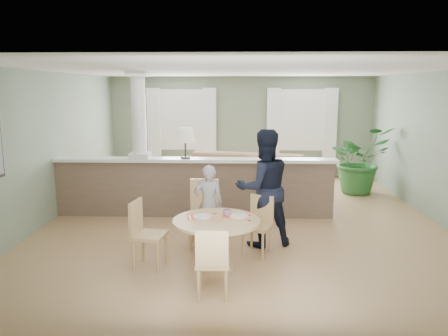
{
  "coord_description": "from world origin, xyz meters",
  "views": [
    {
      "loc": [
        -0.04,
        -7.78,
        2.4
      ],
      "look_at": [
        -0.29,
        -1.0,
        1.15
      ],
      "focal_mm": 35.0,
      "sensor_mm": 36.0,
      "label": 1
    }
  ],
  "objects_px": {
    "dining_table": "(217,230)",
    "man_person": "(264,188)",
    "houseplant": "(359,160)",
    "chair_far_man": "(259,222)",
    "chair_side": "(144,231)",
    "chair_near": "(212,260)",
    "sofa": "(242,177)",
    "child_person": "(209,204)",
    "chair_far_boy": "(204,210)"
  },
  "relations": [
    {
      "from": "dining_table",
      "to": "man_person",
      "type": "bearing_deg",
      "value": 55.91
    },
    {
      "from": "houseplant",
      "to": "chair_far_man",
      "type": "height_order",
      "value": "houseplant"
    },
    {
      "from": "dining_table",
      "to": "man_person",
      "type": "xyz_separation_m",
      "value": [
        0.66,
        0.98,
        0.34
      ]
    },
    {
      "from": "chair_side",
      "to": "man_person",
      "type": "xyz_separation_m",
      "value": [
        1.65,
        0.91,
        0.39
      ]
    },
    {
      "from": "chair_near",
      "to": "chair_side",
      "type": "height_order",
      "value": "chair_side"
    },
    {
      "from": "houseplant",
      "to": "man_person",
      "type": "distance_m",
      "value": 4.24
    },
    {
      "from": "sofa",
      "to": "child_person",
      "type": "xyz_separation_m",
      "value": [
        -0.53,
        -2.76,
        0.14
      ]
    },
    {
      "from": "houseplant",
      "to": "chair_far_man",
      "type": "distance_m",
      "value": 4.57
    },
    {
      "from": "chair_near",
      "to": "chair_side",
      "type": "distance_m",
      "value": 1.32
    },
    {
      "from": "chair_near",
      "to": "chair_side",
      "type": "xyz_separation_m",
      "value": [
        -0.97,
        0.89,
        0.03
      ]
    },
    {
      "from": "chair_far_man",
      "to": "chair_near",
      "type": "xyz_separation_m",
      "value": [
        -0.59,
        -1.47,
        0.0
      ]
    },
    {
      "from": "houseplant",
      "to": "chair_side",
      "type": "relative_size",
      "value": 1.68
    },
    {
      "from": "sofa",
      "to": "chair_far_man",
      "type": "bearing_deg",
      "value": -72.61
    },
    {
      "from": "child_person",
      "to": "man_person",
      "type": "xyz_separation_m",
      "value": [
        0.84,
        -0.05,
        0.28
      ]
    },
    {
      "from": "chair_near",
      "to": "man_person",
      "type": "distance_m",
      "value": 1.97
    },
    {
      "from": "chair_far_boy",
      "to": "man_person",
      "type": "bearing_deg",
      "value": 2.51
    },
    {
      "from": "chair_side",
      "to": "child_person",
      "type": "distance_m",
      "value": 1.26
    },
    {
      "from": "chair_side",
      "to": "chair_near",
      "type": "bearing_deg",
      "value": -122.97
    },
    {
      "from": "chair_far_boy",
      "to": "man_person",
      "type": "xyz_separation_m",
      "value": [
        0.91,
        0.05,
        0.34
      ]
    },
    {
      "from": "chair_side",
      "to": "chair_far_boy",
      "type": "bearing_deg",
      "value": -31.08
    },
    {
      "from": "chair_near",
      "to": "sofa",
      "type": "bearing_deg",
      "value": -95.25
    },
    {
      "from": "dining_table",
      "to": "chair_far_man",
      "type": "relative_size",
      "value": 1.36
    },
    {
      "from": "chair_far_man",
      "to": "chair_side",
      "type": "relative_size",
      "value": 0.92
    },
    {
      "from": "dining_table",
      "to": "man_person",
      "type": "height_order",
      "value": "man_person"
    },
    {
      "from": "chair_far_boy",
      "to": "chair_near",
      "type": "distance_m",
      "value": 1.77
    },
    {
      "from": "houseplant",
      "to": "man_person",
      "type": "height_order",
      "value": "man_person"
    },
    {
      "from": "sofa",
      "to": "houseplant",
      "type": "xyz_separation_m",
      "value": [
        2.69,
        0.69,
        0.29
      ]
    },
    {
      "from": "dining_table",
      "to": "chair_side",
      "type": "relative_size",
      "value": 1.26
    },
    {
      "from": "chair_far_boy",
      "to": "chair_far_man",
      "type": "distance_m",
      "value": 0.88
    },
    {
      "from": "dining_table",
      "to": "chair_far_boy",
      "type": "height_order",
      "value": "chair_far_boy"
    },
    {
      "from": "chair_near",
      "to": "chair_far_man",
      "type": "bearing_deg",
      "value": -112.87
    },
    {
      "from": "dining_table",
      "to": "chair_far_boy",
      "type": "bearing_deg",
      "value": 104.88
    },
    {
      "from": "houseplant",
      "to": "chair_side",
      "type": "xyz_separation_m",
      "value": [
        -4.02,
        -4.42,
        -0.26
      ]
    },
    {
      "from": "sofa",
      "to": "chair_near",
      "type": "xyz_separation_m",
      "value": [
        -0.36,
        -4.61,
        -0.01
      ]
    },
    {
      "from": "chair_far_boy",
      "to": "chair_near",
      "type": "bearing_deg",
      "value": -82.7
    },
    {
      "from": "chair_far_man",
      "to": "houseplant",
      "type": "bearing_deg",
      "value": 83.01
    },
    {
      "from": "sofa",
      "to": "chair_far_boy",
      "type": "distance_m",
      "value": 2.93
    },
    {
      "from": "chair_far_man",
      "to": "chair_side",
      "type": "bearing_deg",
      "value": -134.16
    },
    {
      "from": "chair_near",
      "to": "houseplant",
      "type": "bearing_deg",
      "value": -120.69
    },
    {
      "from": "chair_far_boy",
      "to": "child_person",
      "type": "bearing_deg",
      "value": 56.38
    },
    {
      "from": "houseplant",
      "to": "chair_near",
      "type": "xyz_separation_m",
      "value": [
        -3.05,
        -5.31,
        -0.3
      ]
    },
    {
      "from": "chair_far_man",
      "to": "child_person",
      "type": "xyz_separation_m",
      "value": [
        -0.77,
        0.38,
        0.15
      ]
    },
    {
      "from": "sofa",
      "to": "chair_side",
      "type": "xyz_separation_m",
      "value": [
        -1.33,
        -3.73,
        0.03
      ]
    },
    {
      "from": "dining_table",
      "to": "child_person",
      "type": "height_order",
      "value": "child_person"
    },
    {
      "from": "chair_far_man",
      "to": "chair_side",
      "type": "xyz_separation_m",
      "value": [
        -1.57,
        -0.58,
        0.04
      ]
    },
    {
      "from": "chair_far_boy",
      "to": "chair_near",
      "type": "relative_size",
      "value": 1.19
    },
    {
      "from": "chair_far_boy",
      "to": "chair_side",
      "type": "distance_m",
      "value": 1.13
    },
    {
      "from": "sofa",
      "to": "chair_far_boy",
      "type": "relative_size",
      "value": 3.24
    },
    {
      "from": "chair_near",
      "to": "man_person",
      "type": "height_order",
      "value": "man_person"
    },
    {
      "from": "houseplant",
      "to": "chair_near",
      "type": "bearing_deg",
      "value": -119.84
    }
  ]
}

